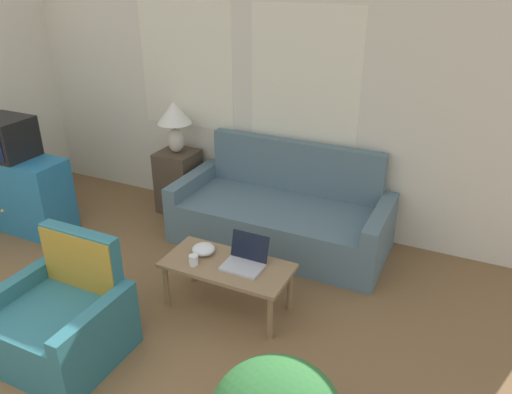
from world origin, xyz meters
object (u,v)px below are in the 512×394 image
(television, at_px, (5,138))
(snack_bowl, at_px, (204,249))
(couch, at_px, (282,216))
(armchair, at_px, (64,321))
(cup_navy, at_px, (194,260))
(laptop, at_px, (245,259))
(coffee_table, at_px, (227,269))
(table_lamp, at_px, (174,119))

(television, relative_size, snack_bowl, 2.66)
(couch, bearing_deg, armchair, -110.32)
(armchair, distance_m, snack_bowl, 1.15)
(cup_navy, height_order, snack_bowl, cup_navy)
(television, bearing_deg, laptop, -4.77)
(couch, distance_m, cup_navy, 1.32)
(coffee_table, distance_m, snack_bowl, 0.27)
(cup_navy, bearing_deg, table_lamp, 127.22)
(couch, relative_size, laptop, 6.68)
(television, xyz_separation_m, laptop, (2.73, -0.23, -0.52))
(coffee_table, height_order, cup_navy, cup_navy)
(armchair, xyz_separation_m, laptop, (0.94, 0.98, 0.20))
(coffee_table, bearing_deg, television, 173.95)
(couch, bearing_deg, television, -160.84)
(table_lamp, bearing_deg, cup_navy, -52.78)
(television, distance_m, snack_bowl, 2.42)
(armchair, distance_m, table_lamp, 2.45)
(armchair, relative_size, table_lamp, 1.56)
(couch, xyz_separation_m, table_lamp, (-1.30, 0.15, 0.78))
(armchair, relative_size, snack_bowl, 4.60)
(armchair, bearing_deg, snack_bowl, 60.69)
(couch, height_order, table_lamp, table_lamp)
(coffee_table, xyz_separation_m, snack_bowl, (-0.25, 0.06, 0.09))
(table_lamp, height_order, snack_bowl, table_lamp)
(armchair, distance_m, television, 2.28)
(snack_bowl, bearing_deg, coffee_table, -13.22)
(television, bearing_deg, table_lamp, 39.49)
(couch, xyz_separation_m, television, (-2.58, -0.90, 0.71))
(snack_bowl, bearing_deg, laptop, -1.58)
(laptop, xyz_separation_m, snack_bowl, (-0.38, 0.01, -0.01))
(table_lamp, xyz_separation_m, coffee_table, (1.33, -1.32, -0.69))
(table_lamp, distance_m, laptop, 2.03)
(laptop, relative_size, cup_navy, 3.73)
(television, xyz_separation_m, coffee_table, (2.60, -0.28, -0.62))
(laptop, distance_m, snack_bowl, 0.38)
(armchair, distance_m, laptop, 1.37)
(armchair, bearing_deg, coffee_table, 49.33)
(television, relative_size, laptop, 1.60)
(television, height_order, coffee_table, television)
(laptop, bearing_deg, cup_navy, -155.31)
(television, xyz_separation_m, cup_navy, (2.37, -0.39, -0.53))
(coffee_table, xyz_separation_m, laptop, (0.13, 0.05, 0.10))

